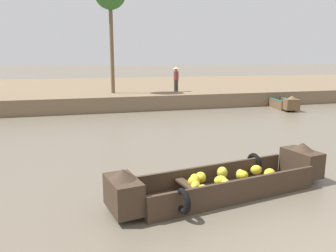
% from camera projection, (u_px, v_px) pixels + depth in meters
% --- Properties ---
extents(ground_plane, '(300.00, 300.00, 0.00)m').
position_uv_depth(ground_plane, '(174.00, 136.00, 13.79)').
color(ground_plane, '#665B4C').
extents(riverbank_strip, '(160.00, 20.00, 0.91)m').
position_uv_depth(riverbank_strip, '(117.00, 89.00, 29.38)').
color(riverbank_strip, '#756047').
rests_on(riverbank_strip, ground).
extents(banana_boat, '(5.52, 2.36, 0.97)m').
position_uv_depth(banana_boat, '(224.00, 181.00, 7.81)').
color(banana_boat, '#3D2D21').
rests_on(banana_boat, ground).
extents(fishing_skiff_distant, '(1.82, 4.99, 0.96)m').
position_uv_depth(fishing_skiff_distant, '(277.00, 101.00, 22.09)').
color(fishing_skiff_distant, brown).
rests_on(fishing_skiff_distant, ground).
extents(vendor_person, '(0.44, 0.44, 1.66)m').
position_uv_depth(vendor_person, '(176.00, 78.00, 22.70)').
color(vendor_person, '#332D28').
rests_on(vendor_person, riverbank_strip).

